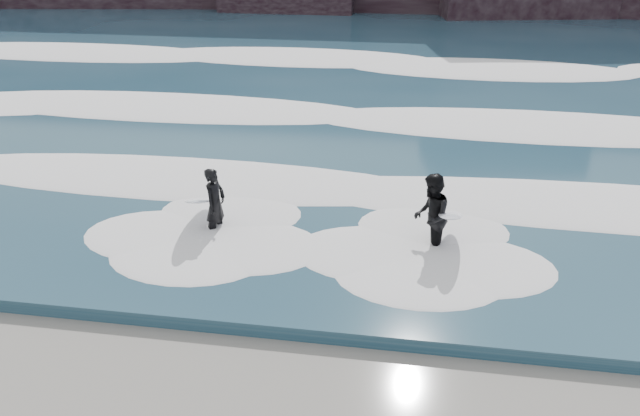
{
  "coord_description": "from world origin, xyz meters",
  "views": [
    {
      "loc": [
        1.97,
        -6.01,
        7.1
      ],
      "look_at": [
        -0.02,
        6.61,
        1.0
      ],
      "focal_mm": 35.0,
      "sensor_mm": 36.0,
      "label": 1
    }
  ],
  "objects": [
    {
      "name": "sea",
      "position": [
        0.0,
        29.0,
        0.15
      ],
      "size": [
        90.0,
        52.0,
        0.3
      ],
      "primitive_type": "cube",
      "color": "#224355",
      "rests_on": "ground"
    },
    {
      "name": "foam_near",
      "position": [
        0.0,
        9.0,
        0.4
      ],
      "size": [
        60.0,
        3.2,
        0.2
      ],
      "primitive_type": "ellipsoid",
      "color": "white",
      "rests_on": "sea"
    },
    {
      "name": "foam_mid",
      "position": [
        0.0,
        16.0,
        0.42
      ],
      "size": [
        60.0,
        4.0,
        0.24
      ],
      "primitive_type": "ellipsoid",
      "color": "white",
      "rests_on": "sea"
    },
    {
      "name": "foam_far",
      "position": [
        0.0,
        25.0,
        0.45
      ],
      "size": [
        60.0,
        4.8,
        0.3
      ],
      "primitive_type": "ellipsoid",
      "color": "white",
      "rests_on": "sea"
    },
    {
      "name": "surfer_left",
      "position": [
        -2.58,
        6.66,
        0.9
      ],
      "size": [
        1.1,
        1.98,
        1.78
      ],
      "color": "black",
      "rests_on": "ground"
    },
    {
      "name": "surfer_right",
      "position": [
        2.5,
        6.57,
        1.0
      ],
      "size": [
        1.18,
        1.89,
        1.98
      ],
      "color": "black",
      "rests_on": "ground"
    }
  ]
}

